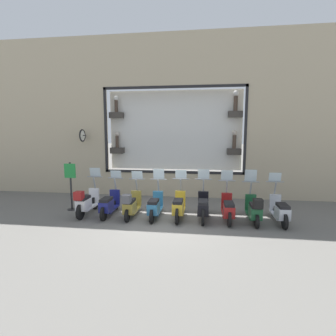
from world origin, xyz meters
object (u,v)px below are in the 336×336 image
object	(u,v)px
scooter_red_2	(228,209)
scooter_white_8	(86,202)
scooter_green_1	(254,209)
shop_sign_post	(71,184)
scooter_yellow_4	(179,206)
scooter_teal_5	(155,206)
scooter_olive_6	(131,205)
scooter_navy_7	(109,204)
scooter_black_3	(203,207)
scooter_silver_0	(280,211)

from	to	relation	value
scooter_red_2	scooter_white_8	world-z (taller)	scooter_red_2
scooter_green_1	scooter_white_8	xyz separation A→B (m)	(0.01, 5.88, 0.03)
scooter_red_2	shop_sign_post	size ratio (longest dim) A/B	0.97
scooter_yellow_4	scooter_white_8	size ratio (longest dim) A/B	1.00
scooter_green_1	scooter_red_2	distance (m)	0.84
scooter_green_1	scooter_teal_5	xyz separation A→B (m)	(0.07, 3.36, -0.04)
scooter_red_2	scooter_teal_5	world-z (taller)	scooter_red_2
scooter_teal_5	scooter_olive_6	distance (m)	0.84
scooter_green_1	scooter_navy_7	world-z (taller)	scooter_green_1
scooter_green_1	scooter_red_2	size ratio (longest dim) A/B	1.00
scooter_teal_5	shop_sign_post	world-z (taller)	shop_sign_post
scooter_teal_5	scooter_navy_7	world-z (taller)	scooter_teal_5
scooter_black_3	scooter_yellow_4	distance (m)	0.84
scooter_navy_7	scooter_white_8	distance (m)	0.84
scooter_navy_7	scooter_yellow_4	bearing A→B (deg)	-89.85
scooter_black_3	scooter_olive_6	bearing A→B (deg)	91.77
scooter_silver_0	scooter_navy_7	distance (m)	5.88
scooter_red_2	shop_sign_post	xyz separation A→B (m)	(0.51, 5.92, 0.59)
scooter_black_3	shop_sign_post	bearing A→B (deg)	84.28
scooter_teal_5	scooter_yellow_4	bearing A→B (deg)	-89.66
scooter_green_1	scooter_red_2	world-z (taller)	scooter_green_1
scooter_green_1	scooter_navy_7	xyz separation A→B (m)	(0.06, 5.04, -0.04)
scooter_silver_0	scooter_yellow_4	world-z (taller)	scooter_yellow_4
scooter_green_1	shop_sign_post	bearing A→B (deg)	85.07
scooter_olive_6	scooter_teal_5	bearing A→B (deg)	-85.21
scooter_yellow_4	scooter_olive_6	size ratio (longest dim) A/B	1.01
scooter_olive_6	scooter_silver_0	bearing A→B (deg)	-89.20
scooter_red_2	scooter_silver_0	bearing A→B (deg)	-90.04
scooter_silver_0	scooter_teal_5	size ratio (longest dim) A/B	1.00
scooter_navy_7	scooter_white_8	world-z (taller)	scooter_white_8
scooter_red_2	scooter_yellow_4	distance (m)	1.68
scooter_olive_6	scooter_navy_7	world-z (taller)	scooter_navy_7
scooter_silver_0	scooter_red_2	xyz separation A→B (m)	(0.00, 1.68, 0.00)
scooter_black_3	shop_sign_post	distance (m)	5.13
scooter_yellow_4	shop_sign_post	xyz separation A→B (m)	(0.51, 4.24, 0.57)
scooter_navy_7	scooter_teal_5	bearing A→B (deg)	-89.94
scooter_teal_5	shop_sign_post	xyz separation A→B (m)	(0.52, 3.39, 0.59)
scooter_yellow_4	scooter_olive_6	world-z (taller)	scooter_yellow_4
scooter_silver_0	scooter_green_1	size ratio (longest dim) A/B	1.01
scooter_black_3	scooter_navy_7	xyz separation A→B (m)	(-0.01, 3.36, -0.03)
scooter_olive_6	scooter_navy_7	distance (m)	0.84
scooter_silver_0	scooter_teal_5	world-z (taller)	scooter_teal_5
scooter_green_1	scooter_navy_7	distance (m)	5.04
scooter_teal_5	scooter_white_8	size ratio (longest dim) A/B	0.99
scooter_red_2	scooter_teal_5	size ratio (longest dim) A/B	1.00
scooter_black_3	scooter_yellow_4	world-z (taller)	scooter_black_3
scooter_olive_6	scooter_white_8	distance (m)	1.68
scooter_silver_0	scooter_red_2	world-z (taller)	scooter_red_2
scooter_white_8	shop_sign_post	world-z (taller)	shop_sign_post
scooter_navy_7	shop_sign_post	size ratio (longest dim) A/B	0.97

